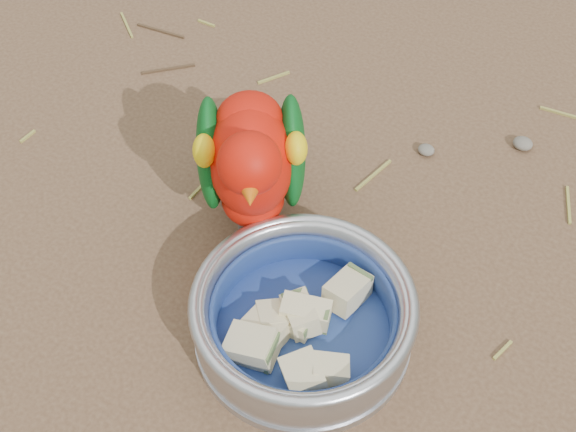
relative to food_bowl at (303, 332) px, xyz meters
The scene contains 6 objects.
ground 0.09m from the food_bowl, 150.21° to the left, with size 60.00×60.00×0.00m, color brown.
food_bowl is the anchor object (origin of this frame).
bowl_wall 0.03m from the food_bowl, ahead, with size 0.20×0.20×0.04m, color #B2B2BA, non-canonical shape.
fruit_wedges 0.02m from the food_bowl, 90.00° to the left, with size 0.12×0.12×0.03m, color beige, non-canonical shape.
lory_parrot 0.16m from the food_bowl, 142.56° to the left, with size 0.11×0.22×0.18m, color red, non-canonical shape.
ground_debris 0.10m from the food_bowl, 147.56° to the left, with size 0.90×0.80×0.01m, color #A19845, non-canonical shape.
Camera 1 is at (0.28, -0.39, 0.65)m, focal length 50.00 mm.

